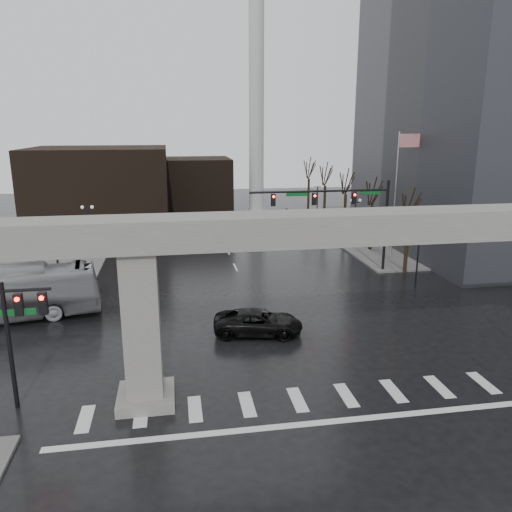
% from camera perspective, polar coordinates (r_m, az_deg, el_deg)
% --- Properties ---
extents(ground, '(160.00, 160.00, 0.00)m').
position_cam_1_polar(ground, '(25.32, 4.19, -14.91)').
color(ground, black).
rests_on(ground, ground).
extents(sidewalk_ne, '(28.00, 36.00, 0.15)m').
position_cam_1_polar(sidewalk_ne, '(66.56, 18.82, 3.11)').
color(sidewalk_ne, slate).
rests_on(sidewalk_ne, ground).
extents(elevated_guideway, '(48.00, 2.60, 8.70)m').
position_cam_1_polar(elevated_guideway, '(23.07, 7.56, 0.48)').
color(elevated_guideway, gray).
rests_on(elevated_guideway, ground).
extents(building_far_left, '(16.00, 14.00, 10.00)m').
position_cam_1_polar(building_far_left, '(64.37, -17.31, 7.31)').
color(building_far_left, black).
rests_on(building_far_left, ground).
extents(building_far_mid, '(10.00, 10.00, 8.00)m').
position_cam_1_polar(building_far_mid, '(73.93, -6.93, 7.95)').
color(building_far_mid, black).
rests_on(building_far_mid, ground).
extents(smokestack, '(3.60, 3.60, 30.00)m').
position_cam_1_polar(smokestack, '(68.33, 0.05, 15.37)').
color(smokestack, beige).
rests_on(smokestack, ground).
extents(signal_mast_arm, '(12.12, 0.43, 8.00)m').
position_cam_1_polar(signal_mast_arm, '(43.18, 10.09, 5.56)').
color(signal_mast_arm, black).
rests_on(signal_mast_arm, ground).
extents(signal_left_pole, '(2.30, 0.30, 6.00)m').
position_cam_1_polar(signal_left_pole, '(24.39, -25.37, -6.98)').
color(signal_left_pole, black).
rests_on(signal_left_pole, ground).
extents(flagpole_assembly, '(2.06, 0.12, 12.00)m').
position_cam_1_polar(flagpole_assembly, '(48.30, 16.04, 8.20)').
color(flagpole_assembly, silver).
rests_on(flagpole_assembly, ground).
extents(lamp_right_0, '(1.22, 0.32, 5.11)m').
position_cam_1_polar(lamp_right_0, '(41.10, 18.11, 1.25)').
color(lamp_right_0, black).
rests_on(lamp_right_0, ground).
extents(lamp_right_1, '(1.22, 0.32, 5.11)m').
position_cam_1_polar(lamp_right_1, '(53.62, 11.27, 4.69)').
color(lamp_right_1, black).
rests_on(lamp_right_1, ground).
extents(lamp_right_2, '(1.22, 0.32, 5.11)m').
position_cam_1_polar(lamp_right_2, '(66.73, 7.04, 6.78)').
color(lamp_right_2, black).
rests_on(lamp_right_2, ground).
extents(lamp_left_0, '(1.22, 0.32, 5.11)m').
position_cam_1_polar(lamp_left_0, '(37.37, -21.76, -0.36)').
color(lamp_left_0, black).
rests_on(lamp_left_0, ground).
extents(lamp_left_1, '(1.22, 0.32, 5.11)m').
position_cam_1_polar(lamp_left_1, '(50.82, -18.60, 3.67)').
color(lamp_left_1, black).
rests_on(lamp_left_1, ground).
extents(lamp_left_2, '(1.22, 0.32, 5.11)m').
position_cam_1_polar(lamp_left_2, '(64.50, -16.77, 6.00)').
color(lamp_left_2, black).
rests_on(lamp_left_2, ground).
extents(tree_right_0, '(1.09, 1.58, 7.50)m').
position_cam_1_polar(tree_right_0, '(45.19, 16.89, 1.62)').
color(tree_right_0, black).
rests_on(tree_right_0, ground).
extents(tree_right_1, '(1.09, 1.61, 7.67)m').
position_cam_1_polar(tree_right_1, '(52.29, 13.06, 3.65)').
color(tree_right_1, black).
rests_on(tree_right_1, ground).
extents(tree_right_2, '(1.10, 1.63, 7.85)m').
position_cam_1_polar(tree_right_2, '(59.63, 10.15, 5.18)').
color(tree_right_2, black).
rests_on(tree_right_2, ground).
extents(tree_right_3, '(1.11, 1.66, 8.02)m').
position_cam_1_polar(tree_right_3, '(67.11, 7.87, 6.37)').
color(tree_right_3, black).
rests_on(tree_right_3, ground).
extents(tree_right_4, '(1.12, 1.69, 8.19)m').
position_cam_1_polar(tree_right_4, '(74.71, 6.05, 7.30)').
color(tree_right_4, black).
rests_on(tree_right_4, ground).
extents(pickup_truck, '(5.81, 3.47, 1.51)m').
position_cam_1_polar(pickup_truck, '(30.96, 0.26, -7.59)').
color(pickup_truck, black).
rests_on(pickup_truck, ground).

